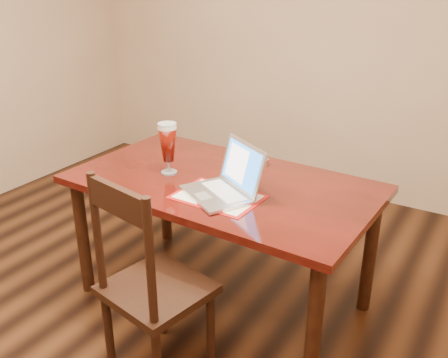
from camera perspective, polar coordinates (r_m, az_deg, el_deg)
The scene contains 3 objects.
ground at distance 2.88m, azimuth -11.01°, elevation -18.07°, with size 5.00×5.00×0.00m, color black.
dining_table at distance 2.79m, azimuth -0.38°, elevation -1.79°, with size 1.71×1.00×1.08m.
dining_chair at distance 2.40m, azimuth -8.40°, elevation -12.05°, with size 0.53×0.51×1.07m.
Camera 1 is at (1.54, -1.54, 1.88)m, focal length 40.00 mm.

